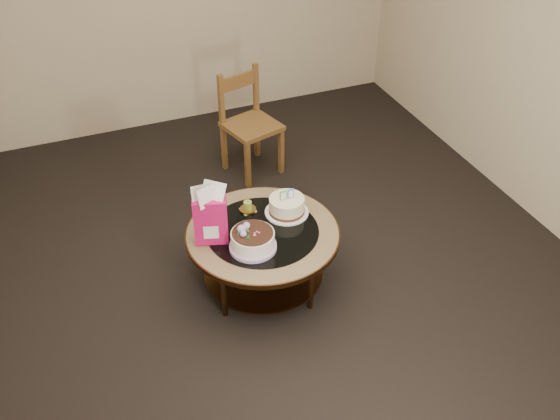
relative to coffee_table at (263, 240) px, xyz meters
name	(u,v)px	position (x,y,z in m)	size (l,w,h in m)	color
ground	(264,281)	(0.00, 0.00, -0.38)	(5.00, 5.00, 0.00)	black
room_walls	(259,78)	(0.00, 0.00, 1.16)	(4.52, 5.02, 2.61)	tan
coffee_table	(263,240)	(0.00, 0.00, 0.00)	(1.02, 1.02, 0.46)	#513017
decorated_cake	(253,241)	(-0.12, -0.14, 0.14)	(0.30, 0.30, 0.18)	#B994D1
cream_cake	(287,206)	(0.22, 0.12, 0.14)	(0.30, 0.30, 0.19)	white
gift_bag	(210,214)	(-0.33, 0.04, 0.29)	(0.23, 0.20, 0.42)	#C1125D
pillar_candle	(248,208)	(-0.02, 0.24, 0.11)	(0.11, 0.11, 0.08)	#D2C556
dining_chair	(249,123)	(0.40, 1.39, 0.07)	(0.51, 0.51, 0.89)	brown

